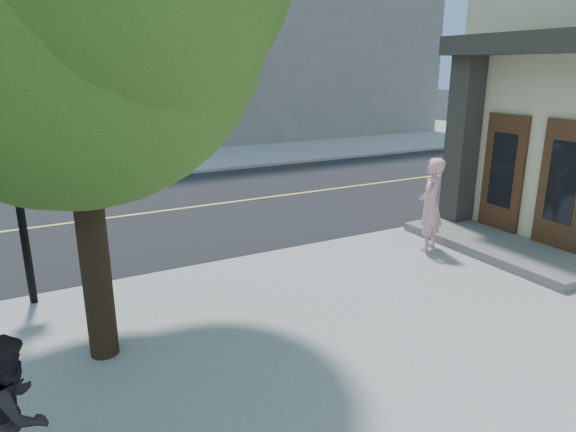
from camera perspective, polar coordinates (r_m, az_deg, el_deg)
sidewalk_ne at (r=33.17m, az=-5.46°, el=9.80°), size 29.00×25.00×0.12m
filler_ne at (r=33.78m, az=-5.32°, el=21.92°), size 18.00×16.00×14.00m
man_on_phone at (r=10.75m, az=15.68°, el=1.23°), size 0.83×0.73×1.92m
pedestrian at (r=5.31m, az=-28.20°, el=-18.87°), size 0.74×0.85×1.49m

